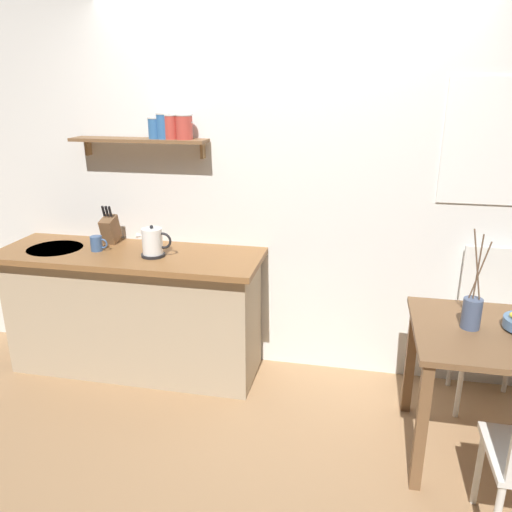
# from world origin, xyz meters

# --- Properties ---
(ground_plane) EXTENTS (14.00, 14.00, 0.00)m
(ground_plane) POSITION_xyz_m (0.00, 0.00, 0.00)
(ground_plane) COLOR #A87F56
(back_wall) EXTENTS (6.80, 0.11, 2.70)m
(back_wall) POSITION_xyz_m (0.21, 0.65, 1.35)
(back_wall) COLOR white
(back_wall) RESTS_ON ground_plane
(kitchen_counter) EXTENTS (1.83, 0.63, 0.90)m
(kitchen_counter) POSITION_xyz_m (-1.00, 0.32, 0.46)
(kitchen_counter) COLOR tan
(kitchen_counter) RESTS_ON ground_plane
(wall_shelf) EXTENTS (0.94, 0.20, 0.30)m
(wall_shelf) POSITION_xyz_m (-0.80, 0.49, 1.68)
(wall_shelf) COLOR brown
(dining_table) EXTENTS (0.94, 0.78, 0.76)m
(dining_table) POSITION_xyz_m (1.32, -0.17, 0.64)
(dining_table) COLOR brown
(dining_table) RESTS_ON ground_plane
(dining_chair_far) EXTENTS (0.43, 0.43, 1.01)m
(dining_chair_far) POSITION_xyz_m (1.39, 0.43, 0.55)
(dining_chair_far) COLOR white
(dining_chair_far) RESTS_ON ground_plane
(twig_vase) EXTENTS (0.10, 0.10, 0.54)m
(twig_vase) POSITION_xyz_m (1.14, -0.15, 0.86)
(twig_vase) COLOR #475675
(twig_vase) RESTS_ON dining_table
(electric_kettle) EXTENTS (0.24, 0.16, 0.21)m
(electric_kettle) POSITION_xyz_m (-0.80, 0.25, 0.99)
(electric_kettle) COLOR black
(electric_kettle) RESTS_ON kitchen_counter
(knife_block) EXTENTS (0.09, 0.17, 0.28)m
(knife_block) POSITION_xyz_m (-1.21, 0.46, 1.01)
(knife_block) COLOR brown
(knife_block) RESTS_ON kitchen_counter
(coffee_mug_by_sink) EXTENTS (0.12, 0.08, 0.10)m
(coffee_mug_by_sink) POSITION_xyz_m (-1.22, 0.29, 0.95)
(coffee_mug_by_sink) COLOR #3D5B89
(coffee_mug_by_sink) RESTS_ON kitchen_counter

